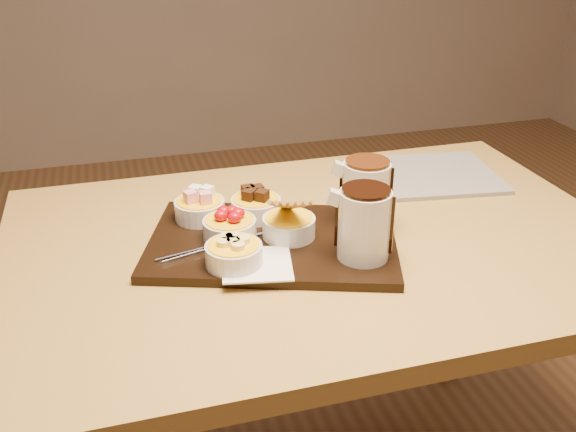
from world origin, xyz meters
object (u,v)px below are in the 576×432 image
object	(u,v)px
pitcher_dark_chocolate	(364,225)
pitcher_milk_chocolate	(366,194)
serving_board	(273,242)
newspaper	(428,175)
dining_table	(317,281)
bowl_strawberries	(230,229)

from	to	relation	value
pitcher_dark_chocolate	pitcher_milk_chocolate	bearing A→B (deg)	85.60
serving_board	newspaper	xyz separation A→B (m)	(0.44, 0.22, -0.00)
newspaper	dining_table	bearing A→B (deg)	-140.34
serving_board	pitcher_dark_chocolate	distance (m)	0.19
bowl_strawberries	newspaper	world-z (taller)	bowl_strawberries
dining_table	serving_board	bearing A→B (deg)	-173.96
pitcher_dark_chocolate	newspaper	world-z (taller)	pitcher_dark_chocolate
newspaper	serving_board	bearing A→B (deg)	-145.15
pitcher_dark_chocolate	pitcher_milk_chocolate	size ratio (longest dim) A/B	1.00
pitcher_milk_chocolate	newspaper	bearing A→B (deg)	59.64
serving_board	bowl_strawberries	size ratio (longest dim) A/B	4.60
dining_table	pitcher_milk_chocolate	size ratio (longest dim) A/B	9.51
bowl_strawberries	newspaper	size ratio (longest dim) A/B	0.32
serving_board	bowl_strawberries	xyz separation A→B (m)	(-0.08, 0.02, 0.03)
pitcher_milk_chocolate	newspaper	world-z (taller)	pitcher_milk_chocolate
bowl_strawberries	pitcher_milk_chocolate	size ratio (longest dim) A/B	0.79
bowl_strawberries	pitcher_dark_chocolate	size ratio (longest dim) A/B	0.79
pitcher_milk_chocolate	newspaper	size ratio (longest dim) A/B	0.40
newspaper	bowl_strawberries	bearing A→B (deg)	-150.78
dining_table	bowl_strawberries	bearing A→B (deg)	176.23
pitcher_dark_chocolate	newspaper	bearing A→B (deg)	66.96
dining_table	newspaper	size ratio (longest dim) A/B	3.81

